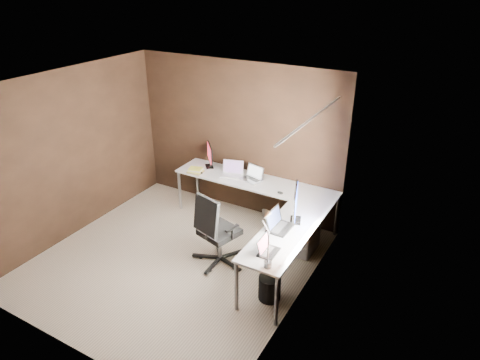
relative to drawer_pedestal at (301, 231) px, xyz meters
name	(u,v)px	position (x,y,z in m)	size (l,w,h in m)	color
room	(193,183)	(-1.09, -1.08, 0.98)	(3.60, 3.60, 2.50)	#C4B398
desk	(262,202)	(-0.59, -0.11, 0.38)	(2.65, 2.25, 0.73)	white
drawer_pedestal	(301,231)	(0.00, 0.00, 0.00)	(0.42, 0.50, 0.60)	white
monitor_left	(210,155)	(-1.85, 0.46, 0.65)	(0.31, 0.35, 0.39)	black
monitor_right	(295,203)	(0.05, -0.45, 0.70)	(0.23, 0.55, 0.47)	black
laptop_white	(232,172)	(-1.37, 0.37, 0.48)	(0.39, 0.32, 0.22)	white
laptop_silver	(253,177)	(-1.00, 0.38, 0.48)	(0.38, 0.31, 0.22)	silver
laptop_black_big	(278,224)	(-0.06, -0.71, 0.48)	(0.27, 0.37, 0.25)	black
laptop_black_small	(267,249)	(0.04, -1.25, 0.47)	(0.20, 0.28, 0.19)	black
book_stack	(195,170)	(-1.94, 0.15, 0.47)	(0.26, 0.22, 0.08)	#978251
mouse_left	(200,173)	(-1.84, 0.15, 0.45)	(0.09, 0.06, 0.03)	black
mouse_corner	(280,193)	(-0.42, 0.15, 0.45)	(0.09, 0.06, 0.04)	black
desk_lamp	(266,231)	(0.11, -1.43, 0.84)	(0.20, 0.24, 0.65)	slate
office_chair	(218,243)	(-0.89, -0.86, 0.02)	(0.60, 0.63, 1.08)	black
wastebasket	(270,288)	(0.07, -1.19, -0.14)	(0.28, 0.28, 0.32)	black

